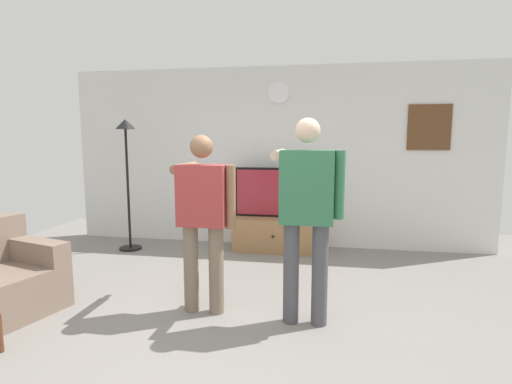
{
  "coord_description": "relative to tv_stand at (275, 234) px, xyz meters",
  "views": [
    {
      "loc": [
        0.78,
        -3.07,
        1.64
      ],
      "look_at": [
        0.02,
        1.2,
        1.05
      ],
      "focal_mm": 27.85,
      "sensor_mm": 36.0,
      "label": 1
    }
  ],
  "objects": [
    {
      "name": "television",
      "position": [
        0.0,
        0.05,
        0.61
      ],
      "size": [
        1.21,
        0.07,
        0.73
      ],
      "color": "black",
      "rests_on": "tv_stand"
    },
    {
      "name": "tv_stand",
      "position": [
        0.0,
        0.0,
        0.0
      ],
      "size": [
        1.21,
        0.56,
        0.49
      ],
      "color": "#997047",
      "rests_on": "ground_plane"
    },
    {
      "name": "person_standing_nearer_couch",
      "position": [
        0.56,
        -2.28,
        0.8
      ],
      "size": [
        0.64,
        0.78,
        1.81
      ],
      "color": "#4C4C51",
      "rests_on": "ground_plane"
    },
    {
      "name": "wall_clock",
      "position": [
        0.0,
        0.29,
        2.06
      ],
      "size": [
        0.31,
        0.03,
        0.31
      ],
      "primitive_type": "cylinder",
      "rotation": [
        1.57,
        0.0,
        0.0
      ],
      "color": "white"
    },
    {
      "name": "framed_picture",
      "position": [
        2.13,
        0.3,
        1.55
      ],
      "size": [
        0.58,
        0.04,
        0.64
      ],
      "primitive_type": "cube",
      "color": "brown"
    },
    {
      "name": "floor_lamp",
      "position": [
        -2.13,
        -0.34,
        1.12
      ],
      "size": [
        0.32,
        0.32,
        1.91
      ],
      "color": "black",
      "rests_on": "ground_plane"
    },
    {
      "name": "person_standing_nearer_lamp",
      "position": [
        -0.4,
        -2.2,
        0.71
      ],
      "size": [
        0.63,
        0.78,
        1.67
      ],
      "color": "#7A6B56",
      "rests_on": "ground_plane"
    },
    {
      "name": "back_wall",
      "position": [
        -0.06,
        0.35,
        1.11
      ],
      "size": [
        6.4,
        0.1,
        2.7
      ],
      "primitive_type": "cube",
      "color": "silver",
      "rests_on": "ground_plane"
    },
    {
      "name": "ground_plane",
      "position": [
        -0.06,
        -2.6,
        -0.24
      ],
      "size": [
        8.4,
        8.4,
        0.0
      ],
      "primitive_type": "plane",
      "color": "gray"
    }
  ]
}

